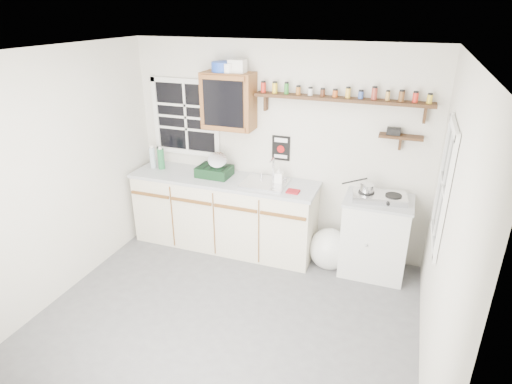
# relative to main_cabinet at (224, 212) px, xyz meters

# --- Properties ---
(room) EXTENTS (3.64, 3.24, 2.54)m
(room) POSITION_rel_main_cabinet_xyz_m (0.58, -1.30, 0.79)
(room) COLOR #4F4F52
(room) RESTS_ON ground
(main_cabinet) EXTENTS (2.31, 0.63, 0.92)m
(main_cabinet) POSITION_rel_main_cabinet_xyz_m (0.00, 0.00, 0.00)
(main_cabinet) COLOR beige
(main_cabinet) RESTS_ON floor
(right_cabinet) EXTENTS (0.73, 0.57, 0.91)m
(right_cabinet) POSITION_rel_main_cabinet_xyz_m (1.83, 0.03, -0.01)
(right_cabinet) COLOR silver
(right_cabinet) RESTS_ON floor
(sink) EXTENTS (0.52, 0.44, 0.29)m
(sink) POSITION_rel_main_cabinet_xyz_m (0.54, 0.01, 0.47)
(sink) COLOR silver
(sink) RESTS_ON main_cabinet
(upper_cabinet) EXTENTS (0.60, 0.32, 0.65)m
(upper_cabinet) POSITION_rel_main_cabinet_xyz_m (0.03, 0.14, 1.36)
(upper_cabinet) COLOR brown
(upper_cabinet) RESTS_ON wall_back
(upper_cabinet_clutter) EXTENTS (0.40, 0.24, 0.14)m
(upper_cabinet_clutter) POSITION_rel_main_cabinet_xyz_m (0.04, 0.14, 1.75)
(upper_cabinet_clutter) COLOR #1B3FB0
(upper_cabinet_clutter) RESTS_ON upper_cabinet
(spice_shelf) EXTENTS (1.91, 0.18, 0.34)m
(spice_shelf) POSITION_rel_main_cabinet_xyz_m (1.31, 0.21, 1.47)
(spice_shelf) COLOR black
(spice_shelf) RESTS_ON wall_back
(secondary_shelf) EXTENTS (0.45, 0.16, 0.24)m
(secondary_shelf) POSITION_rel_main_cabinet_xyz_m (1.94, 0.22, 1.12)
(secondary_shelf) COLOR black
(secondary_shelf) RESTS_ON wall_back
(warning_sign) EXTENTS (0.22, 0.02, 0.30)m
(warning_sign) POSITION_rel_main_cabinet_xyz_m (0.63, 0.29, 0.82)
(warning_sign) COLOR black
(warning_sign) RESTS_ON wall_back
(window_back) EXTENTS (0.93, 0.03, 0.98)m
(window_back) POSITION_rel_main_cabinet_xyz_m (-0.62, 0.29, 1.09)
(window_back) COLOR black
(window_back) RESTS_ON wall_back
(window_right) EXTENTS (0.03, 0.78, 1.08)m
(window_right) POSITION_rel_main_cabinet_xyz_m (2.37, -0.75, 0.99)
(window_right) COLOR black
(window_right) RESTS_ON wall_back
(water_bottles) EXTENTS (0.20, 0.09, 0.29)m
(water_bottles) POSITION_rel_main_cabinet_xyz_m (-0.92, 0.03, 0.59)
(water_bottles) COLOR #A5B7C1
(water_bottles) RESTS_ON main_cabinet
(dish_rack) EXTENTS (0.41, 0.31, 0.30)m
(dish_rack) POSITION_rel_main_cabinet_xyz_m (-0.11, 0.03, 0.56)
(dish_rack) COLOR black
(dish_rack) RESTS_ON main_cabinet
(soap_bottle) EXTENTS (0.10, 0.10, 0.21)m
(soap_bottle) POSITION_rel_main_cabinet_xyz_m (0.68, 0.06, 0.56)
(soap_bottle) COLOR silver
(soap_bottle) RESTS_ON main_cabinet
(rag) EXTENTS (0.14, 0.12, 0.02)m
(rag) POSITION_rel_main_cabinet_xyz_m (0.91, -0.13, 0.47)
(rag) COLOR maroon
(rag) RESTS_ON main_cabinet
(hotplate) EXTENTS (0.60, 0.37, 0.08)m
(hotplate) POSITION_rel_main_cabinet_xyz_m (1.83, 0.01, 0.49)
(hotplate) COLOR silver
(hotplate) RESTS_ON right_cabinet
(saucepan) EXTENTS (0.36, 0.20, 0.16)m
(saucepan) POSITION_rel_main_cabinet_xyz_m (1.69, 0.01, 0.57)
(saucepan) COLOR silver
(saucepan) RESTS_ON hotplate
(trash_bag) EXTENTS (0.45, 0.41, 0.51)m
(trash_bag) POSITION_rel_main_cabinet_xyz_m (1.35, -0.02, -0.24)
(trash_bag) COLOR silver
(trash_bag) RESTS_ON floor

